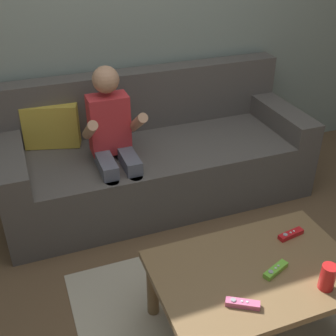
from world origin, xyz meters
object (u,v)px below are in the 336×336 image
at_px(couch, 154,157).
at_px(game_remote_pink_near_edge, 242,304).
at_px(coffee_table, 255,279).
at_px(person_seated_on_couch, 113,140).
at_px(game_remote_red_far_corner, 291,234).
at_px(game_remote_lime_center, 276,270).
at_px(soda_can, 328,277).

height_order(couch, game_remote_pink_near_edge, couch).
bearing_deg(coffee_table, person_seated_on_couch, 108.17).
bearing_deg(person_seated_on_couch, game_remote_red_far_corner, -56.43).
bearing_deg(person_seated_on_couch, game_remote_pink_near_edge, -80.88).
relative_size(person_seated_on_couch, game_remote_lime_center, 6.96).
distance_m(coffee_table, game_remote_lime_center, 0.11).
xyz_separation_m(person_seated_on_couch, game_remote_pink_near_edge, (0.20, -1.27, -0.17)).
relative_size(person_seated_on_couch, coffee_table, 1.08).
bearing_deg(coffee_table, game_remote_lime_center, -29.57).
distance_m(person_seated_on_couch, coffee_table, 1.19).
relative_size(game_remote_pink_near_edge, game_remote_lime_center, 0.97).
height_order(couch, person_seated_on_couch, person_seated_on_couch).
relative_size(person_seated_on_couch, soda_can, 8.19).
distance_m(game_remote_lime_center, soda_can, 0.22).
bearing_deg(person_seated_on_couch, coffee_table, -71.83).
xyz_separation_m(coffee_table, game_remote_red_far_corner, (0.28, 0.14, 0.07)).
relative_size(couch, game_remote_lime_center, 14.32).
bearing_deg(game_remote_pink_near_edge, couch, 85.56).
height_order(game_remote_pink_near_edge, game_remote_lime_center, same).
bearing_deg(game_remote_red_far_corner, soda_can, -99.41).
xyz_separation_m(game_remote_pink_near_edge, game_remote_red_far_corner, (0.44, 0.30, 0.00)).
relative_size(coffee_table, game_remote_lime_center, 6.43).
height_order(person_seated_on_couch, game_remote_red_far_corner, person_seated_on_couch).
height_order(person_seated_on_couch, soda_can, person_seated_on_couch).
bearing_deg(person_seated_on_couch, couch, 30.29).
xyz_separation_m(person_seated_on_couch, coffee_table, (0.36, -1.11, -0.24)).
xyz_separation_m(coffee_table, game_remote_pink_near_edge, (-0.16, -0.16, 0.07)).
distance_m(game_remote_lime_center, game_remote_red_far_corner, 0.28).
xyz_separation_m(person_seated_on_couch, game_remote_lime_center, (0.44, -1.15, -0.17)).
relative_size(coffee_table, soda_can, 7.56).
bearing_deg(game_remote_lime_center, game_remote_pink_near_edge, -153.15).
distance_m(game_remote_pink_near_edge, game_remote_lime_center, 0.26).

